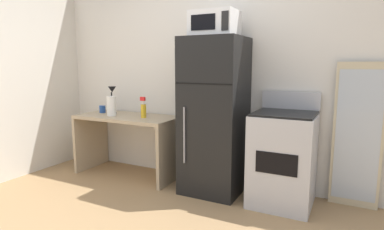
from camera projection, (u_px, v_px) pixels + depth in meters
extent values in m
cube|color=silver|center=(215.00, 71.00, 3.70)|extent=(5.00, 0.10, 2.60)
cube|color=tan|center=(128.00, 117.00, 3.92)|extent=(1.29, 0.60, 0.04)
cube|color=tan|center=(91.00, 141.00, 4.26)|extent=(0.04, 0.60, 0.71)
cube|color=tan|center=(171.00, 153.00, 3.70)|extent=(0.04, 0.60, 0.71)
cylinder|color=black|center=(112.00, 113.00, 4.08)|extent=(0.11, 0.11, 0.02)
cylinder|color=black|center=(112.00, 102.00, 4.06)|extent=(0.02, 0.02, 0.26)
cone|color=black|center=(112.00, 89.00, 4.00)|extent=(0.10, 0.10, 0.08)
cylinder|color=yellow|center=(144.00, 111.00, 3.76)|extent=(0.06, 0.06, 0.16)
cylinder|color=white|center=(143.00, 102.00, 3.74)|extent=(0.02, 0.02, 0.04)
cube|color=red|center=(143.00, 99.00, 3.73)|extent=(0.06, 0.03, 0.04)
cylinder|color=#264C99|center=(102.00, 109.00, 4.16)|extent=(0.08, 0.08, 0.09)
cylinder|color=white|center=(111.00, 106.00, 3.90)|extent=(0.11, 0.11, 0.24)
cube|color=black|center=(214.00, 116.00, 3.39)|extent=(0.62, 0.59, 1.65)
cube|color=black|center=(203.00, 84.00, 3.07)|extent=(0.60, 0.00, 0.01)
cylinder|color=gray|center=(184.00, 135.00, 3.23)|extent=(0.02, 0.02, 0.58)
cube|color=silver|center=(215.00, 24.00, 3.22)|extent=(0.46, 0.34, 0.26)
cube|color=black|center=(203.00, 22.00, 3.09)|extent=(0.26, 0.01, 0.15)
cube|color=black|center=(225.00, 21.00, 2.99)|extent=(0.07, 0.01, 0.18)
cube|color=#B7B7BC|center=(283.00, 160.00, 3.11)|extent=(0.58, 0.60, 0.90)
cube|color=black|center=(285.00, 113.00, 3.04)|extent=(0.56, 0.58, 0.02)
cube|color=#B7B7BC|center=(291.00, 100.00, 3.27)|extent=(0.58, 0.04, 0.18)
cube|color=black|center=(276.00, 164.00, 2.84)|extent=(0.37, 0.01, 0.20)
cube|color=#C6B793|center=(357.00, 136.00, 3.02)|extent=(0.44, 0.03, 1.40)
cube|color=#B2BCC6|center=(357.00, 136.00, 3.00)|extent=(0.39, 0.00, 1.26)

